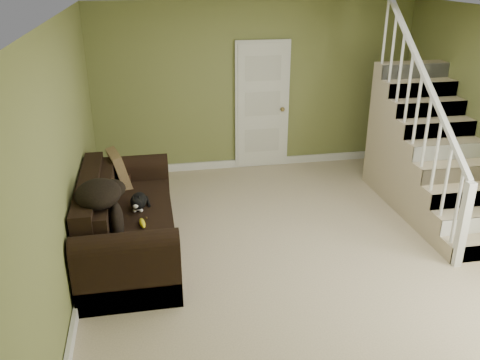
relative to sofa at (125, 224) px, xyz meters
name	(u,v)px	position (x,y,z in m)	size (l,w,h in m)	color
floor	(304,250)	(2.02, -0.35, -0.35)	(5.00, 5.50, 0.01)	tan
ceiling	(317,16)	(2.02, -0.35, 2.25)	(5.00, 5.50, 0.01)	white
wall_back	(256,87)	(2.02, 2.40, 0.95)	(5.00, 0.04, 2.60)	olive
wall_front	(458,298)	(2.02, -3.10, 0.95)	(5.00, 0.04, 2.60)	olive
wall_left	(66,159)	(-0.48, -0.35, 0.95)	(0.04, 5.50, 2.60)	olive
baseboard_back	(255,162)	(2.02, 2.37, -0.29)	(5.00, 0.04, 0.12)	white
baseboard_left	(84,267)	(-0.45, -0.35, -0.29)	(0.04, 5.50, 0.12)	white
door	(262,106)	(2.12, 2.36, 0.66)	(0.86, 0.12, 2.02)	white
staircase	(427,158)	(4.02, 0.62, 0.29)	(1.00, 2.51, 2.82)	tan
sofa	(125,224)	(0.00, 0.00, 0.00)	(1.00, 2.33, 0.92)	black
side_table	(108,201)	(-0.23, 0.75, -0.04)	(0.61, 0.61, 0.83)	black
cat	(139,202)	(0.17, 0.06, 0.24)	(0.23, 0.49, 0.24)	black
banana	(142,223)	(0.20, -0.35, 0.18)	(0.06, 0.21, 0.06)	yellow
throw_pillow	(119,169)	(-0.06, 0.84, 0.35)	(0.12, 0.46, 0.46)	#4F3A1F
throw_blanket	(98,194)	(-0.20, -0.45, 0.60)	(0.45, 0.59, 0.24)	black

